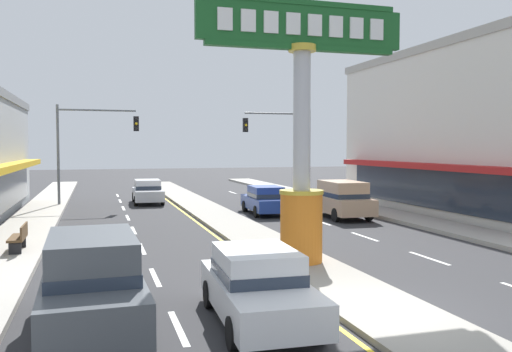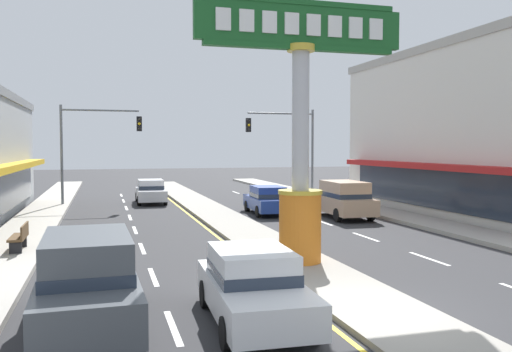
{
  "view_description": "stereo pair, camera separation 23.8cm",
  "coord_description": "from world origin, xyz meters",
  "px_view_note": "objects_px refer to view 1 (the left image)",
  "views": [
    {
      "loc": [
        -6.01,
        -10.29,
        3.67
      ],
      "look_at": [
        -0.41,
        8.4,
        2.6
      ],
      "focal_mm": 37.67,
      "sensor_mm": 36.0,
      "label": 1
    },
    {
      "loc": [
        -5.79,
        -10.36,
        3.67
      ],
      "look_at": [
        -0.41,
        8.4,
        2.6
      ],
      "focal_mm": 37.67,
      "sensor_mm": 36.0,
      "label": 2
    }
  ],
  "objects_px": {
    "suv_near_left_lane": "(341,199)",
    "street_bench": "(19,237)",
    "traffic_light_right_side": "(285,138)",
    "sedan_near_right_lane": "(258,285)",
    "suv_far_right_lane": "(92,281)",
    "sedan_far_left_oncoming": "(265,200)",
    "sedan_mid_left_lane": "(148,191)",
    "storefront_right": "(494,131)",
    "district_sign": "(302,140)",
    "traffic_light_left_side": "(88,137)"
  },
  "relations": [
    {
      "from": "traffic_light_right_side",
      "to": "street_bench",
      "type": "bearing_deg",
      "value": -134.72
    },
    {
      "from": "sedan_far_left_oncoming",
      "to": "suv_near_left_lane",
      "type": "bearing_deg",
      "value": -37.96
    },
    {
      "from": "district_sign",
      "to": "sedan_far_left_oncoming",
      "type": "relative_size",
      "value": 1.81
    },
    {
      "from": "suv_far_right_lane",
      "to": "street_bench",
      "type": "distance_m",
      "value": 8.61
    },
    {
      "from": "storefront_right",
      "to": "sedan_far_left_oncoming",
      "type": "xyz_separation_m",
      "value": [
        -11.85,
        3.53,
        -3.73
      ]
    },
    {
      "from": "traffic_light_right_side",
      "to": "sedan_far_left_oncoming",
      "type": "distance_m",
      "value": 8.38
    },
    {
      "from": "sedan_near_right_lane",
      "to": "street_bench",
      "type": "xyz_separation_m",
      "value": [
        -5.69,
        8.79,
        -0.14
      ]
    },
    {
      "from": "sedan_near_right_lane",
      "to": "sedan_mid_left_lane",
      "type": "relative_size",
      "value": 1.01
    },
    {
      "from": "sedan_near_right_lane",
      "to": "storefront_right",
      "type": "bearing_deg",
      "value": 37.83
    },
    {
      "from": "storefront_right",
      "to": "sedan_near_right_lane",
      "type": "distance_m",
      "value": 22.42
    },
    {
      "from": "suv_far_right_lane",
      "to": "street_bench",
      "type": "height_order",
      "value": "suv_far_right_lane"
    },
    {
      "from": "district_sign",
      "to": "traffic_light_right_side",
      "type": "relative_size",
      "value": 1.27
    },
    {
      "from": "street_bench",
      "to": "suv_near_left_lane",
      "type": "bearing_deg",
      "value": 21.39
    },
    {
      "from": "district_sign",
      "to": "street_bench",
      "type": "xyz_separation_m",
      "value": [
        -8.49,
        4.14,
        -3.22
      ]
    },
    {
      "from": "suv_far_right_lane",
      "to": "sedan_far_left_oncoming",
      "type": "distance_m",
      "value": 18.8
    },
    {
      "from": "suv_near_left_lane",
      "to": "traffic_light_left_side",
      "type": "bearing_deg",
      "value": 143.26
    },
    {
      "from": "street_bench",
      "to": "district_sign",
      "type": "bearing_deg",
      "value": -25.99
    },
    {
      "from": "sedan_near_right_lane",
      "to": "suv_near_left_lane",
      "type": "distance_m",
      "value": 17.03
    },
    {
      "from": "storefront_right",
      "to": "sedan_mid_left_lane",
      "type": "distance_m",
      "value": 20.96
    },
    {
      "from": "district_sign",
      "to": "sedan_far_left_oncoming",
      "type": "bearing_deg",
      "value": 77.29
    },
    {
      "from": "traffic_light_left_side",
      "to": "traffic_light_right_side",
      "type": "distance_m",
      "value": 12.78
    },
    {
      "from": "storefront_right",
      "to": "street_bench",
      "type": "relative_size",
      "value": 12.04
    },
    {
      "from": "sedan_near_right_lane",
      "to": "street_bench",
      "type": "relative_size",
      "value": 2.73
    },
    {
      "from": "storefront_right",
      "to": "sedan_mid_left_lane",
      "type": "relative_size",
      "value": 4.45
    },
    {
      "from": "sedan_near_right_lane",
      "to": "sedan_mid_left_lane",
      "type": "xyz_separation_m",
      "value": [
        -0.0,
        24.53,
        0.0
      ]
    },
    {
      "from": "district_sign",
      "to": "traffic_light_left_side",
      "type": "height_order",
      "value": "district_sign"
    },
    {
      "from": "street_bench",
      "to": "sedan_mid_left_lane",
      "type": "bearing_deg",
      "value": 70.14
    },
    {
      "from": "traffic_light_right_side",
      "to": "sedan_near_right_lane",
      "type": "bearing_deg",
      "value": -111.1
    },
    {
      "from": "suv_far_right_lane",
      "to": "sedan_far_left_oncoming",
      "type": "xyz_separation_m",
      "value": [
        8.91,
        16.55,
        -0.2
      ]
    },
    {
      "from": "suv_far_right_lane",
      "to": "sedan_mid_left_lane",
      "type": "height_order",
      "value": "suv_far_right_lane"
    },
    {
      "from": "traffic_light_right_side",
      "to": "suv_near_left_lane",
      "type": "bearing_deg",
      "value": -91.77
    },
    {
      "from": "sedan_mid_left_lane",
      "to": "street_bench",
      "type": "relative_size",
      "value": 2.71
    },
    {
      "from": "traffic_light_right_side",
      "to": "suv_near_left_lane",
      "type": "distance_m",
      "value": 9.87
    },
    {
      "from": "storefront_right",
      "to": "suv_near_left_lane",
      "type": "xyz_separation_m",
      "value": [
        -8.55,
        0.95,
        -3.54
      ]
    },
    {
      "from": "district_sign",
      "to": "storefront_right",
      "type": "bearing_deg",
      "value": 31.28
    },
    {
      "from": "district_sign",
      "to": "suv_far_right_lane",
      "type": "bearing_deg",
      "value": -145.97
    },
    {
      "from": "suv_far_right_lane",
      "to": "street_bench",
      "type": "bearing_deg",
      "value": 106.08
    },
    {
      "from": "sedan_near_right_lane",
      "to": "suv_near_left_lane",
      "type": "relative_size",
      "value": 0.94
    },
    {
      "from": "traffic_light_left_side",
      "to": "storefront_right",
      "type": "bearing_deg",
      "value": -26.03
    },
    {
      "from": "suv_near_left_lane",
      "to": "sedan_far_left_oncoming",
      "type": "height_order",
      "value": "suv_near_left_lane"
    },
    {
      "from": "district_sign",
      "to": "sedan_near_right_lane",
      "type": "bearing_deg",
      "value": -121.05
    },
    {
      "from": "sedan_near_right_lane",
      "to": "district_sign",
      "type": "bearing_deg",
      "value": 58.95
    },
    {
      "from": "suv_near_left_lane",
      "to": "street_bench",
      "type": "relative_size",
      "value": 2.92
    },
    {
      "from": "traffic_light_left_side",
      "to": "suv_near_left_lane",
      "type": "height_order",
      "value": "traffic_light_left_side"
    },
    {
      "from": "traffic_light_left_side",
      "to": "district_sign",
      "type": "bearing_deg",
      "value": -71.57
    },
    {
      "from": "suv_near_left_lane",
      "to": "sedan_mid_left_lane",
      "type": "bearing_deg",
      "value": 131.62
    },
    {
      "from": "traffic_light_left_side",
      "to": "suv_near_left_lane",
      "type": "distance_m",
      "value": 15.93
    },
    {
      "from": "storefront_right",
      "to": "traffic_light_right_side",
      "type": "xyz_separation_m",
      "value": [
        -8.27,
        10.26,
        -0.27
      ]
    },
    {
      "from": "sedan_far_left_oncoming",
      "to": "street_bench",
      "type": "xyz_separation_m",
      "value": [
        -11.29,
        -8.29,
        -0.14
      ]
    },
    {
      "from": "storefront_right",
      "to": "street_bench",
      "type": "xyz_separation_m",
      "value": [
        -23.14,
        -4.76,
        -3.87
      ]
    }
  ]
}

